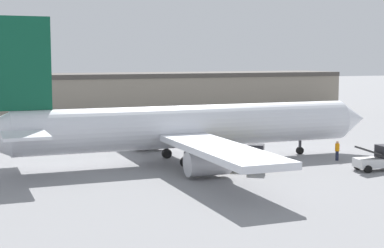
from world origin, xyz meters
name	(u,v)px	position (x,y,z in m)	size (l,w,h in m)	color
ground_plane	(192,162)	(0.00, 0.00, 0.00)	(400.00, 400.00, 0.00)	gray
terminal_building	(150,94)	(10.72, 41.78, 3.45)	(66.05, 11.17, 6.89)	gray
airplane	(181,127)	(-1.07, 0.04, 3.19)	(38.44, 35.04, 12.57)	silver
ground_crew_worker	(337,150)	(12.35, -4.72, 0.97)	(0.40, 0.40, 1.81)	#1E2338
baggage_tug	(248,159)	(2.64, -5.68, 0.98)	(3.33, 2.98, 2.19)	yellow
belt_loader_truck	(379,159)	(12.61, -9.99, 0.99)	(3.76, 2.31, 2.09)	silver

